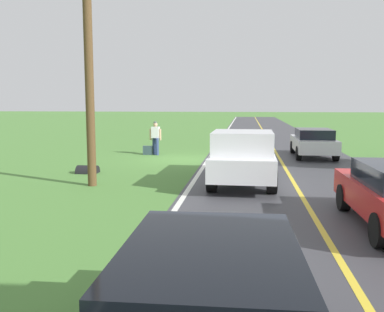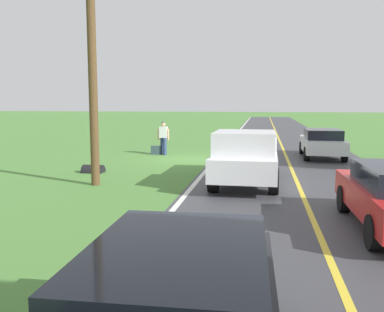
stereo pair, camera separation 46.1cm
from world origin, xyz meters
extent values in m
plane|color=#4C7F38|center=(0.00, 0.00, 0.00)|extent=(200.00, 200.00, 0.00)
cube|color=#3D3D42|center=(-4.66, 0.00, 0.00)|extent=(7.18, 120.00, 0.00)
cube|color=silver|center=(-1.26, 0.00, 0.01)|extent=(0.16, 117.60, 0.00)
cube|color=gold|center=(-4.66, 0.00, 0.01)|extent=(0.14, 117.60, 0.00)
cylinder|color=navy|center=(1.52, -1.54, 0.44)|extent=(0.18, 0.18, 0.88)
cylinder|color=navy|center=(1.72, -1.79, 0.44)|extent=(0.18, 0.18, 0.88)
cube|color=white|center=(1.62, -1.66, 1.17)|extent=(0.41, 0.28, 0.58)
sphere|color=tan|center=(1.62, -1.66, 1.57)|extent=(0.23, 0.23, 0.23)
sphere|color=#4C564C|center=(1.62, -1.66, 1.65)|extent=(0.20, 0.20, 0.20)
cube|color=#234C2D|center=(1.61, -1.86, 1.20)|extent=(0.33, 0.22, 0.44)
cylinder|color=tan|center=(1.36, -1.63, 1.06)|extent=(0.10, 0.10, 0.58)
cylinder|color=tan|center=(1.88, -1.65, 1.06)|extent=(0.10, 0.10, 0.58)
cube|color=#384C56|center=(2.04, -1.63, 0.23)|extent=(0.47, 0.22, 0.47)
cube|color=silver|center=(-2.94, 5.42, 0.75)|extent=(2.09, 5.43, 0.70)
cube|color=silver|center=(-2.92, 6.61, 1.46)|extent=(1.87, 2.19, 0.72)
cube|color=black|center=(-2.92, 6.61, 1.53)|extent=(1.70, 1.32, 0.43)
cube|color=silver|center=(-3.90, 4.35, 1.33)|extent=(0.15, 3.03, 0.45)
cube|color=silver|center=(-2.02, 4.32, 1.33)|extent=(0.15, 3.03, 0.45)
cube|color=silver|center=(-2.98, 2.83, 1.33)|extent=(1.84, 0.13, 0.45)
cylinder|color=black|center=(-3.81, 7.18, 0.40)|extent=(0.31, 0.80, 0.80)
cylinder|color=black|center=(-2.01, 7.15, 0.40)|extent=(0.31, 0.80, 0.80)
cylinder|color=black|center=(-3.87, 3.88, 0.40)|extent=(0.31, 0.80, 0.80)
cylinder|color=black|center=(-2.07, 3.85, 0.40)|extent=(0.31, 0.80, 0.80)
cube|color=silver|center=(-6.37, -1.83, 0.64)|extent=(1.90, 4.42, 0.62)
cube|color=black|center=(-6.37, -1.63, 1.18)|extent=(1.65, 2.39, 0.46)
cylinder|color=black|center=(-5.54, -3.24, 0.33)|extent=(0.25, 0.66, 0.66)
cylinder|color=black|center=(-7.23, -3.22, 0.33)|extent=(0.25, 0.66, 0.66)
cylinder|color=black|center=(-5.51, -0.44, 0.33)|extent=(0.25, 0.66, 0.66)
cylinder|color=black|center=(-7.20, -0.42, 0.33)|extent=(0.25, 0.66, 0.66)
cylinder|color=black|center=(-5.50, 8.97, 0.33)|extent=(0.25, 0.66, 0.66)
cylinder|color=black|center=(-5.54, 11.77, 0.33)|extent=(0.25, 0.66, 0.66)
cube|color=black|center=(-2.71, 16.12, 1.18)|extent=(1.68, 2.41, 0.46)
cylinder|color=black|center=(-3.52, 14.90, 0.33)|extent=(0.26, 0.67, 0.66)
cylinder|color=black|center=(-1.83, 14.94, 0.33)|extent=(0.26, 0.67, 0.66)
cylinder|color=brown|center=(1.96, 6.69, 4.06)|extent=(0.28, 0.28, 8.11)
cylinder|color=black|center=(3.02, 4.32, 0.00)|extent=(0.80, 0.60, 0.60)
camera|label=1|loc=(-3.01, 19.90, 2.72)|focal=39.82mm
camera|label=2|loc=(-3.46, 19.83, 2.72)|focal=39.82mm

